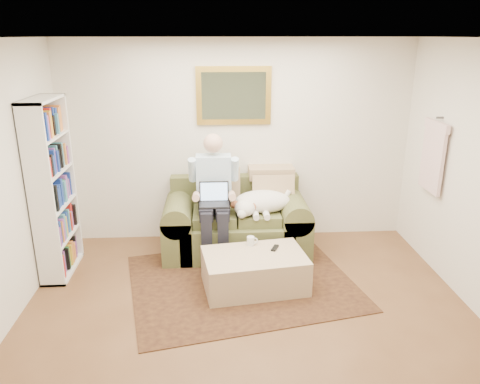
{
  "coord_description": "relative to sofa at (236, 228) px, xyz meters",
  "views": [
    {
      "loc": [
        -0.32,
        -3.43,
        2.62
      ],
      "look_at": [
        -0.02,
        1.52,
        0.95
      ],
      "focal_mm": 35.0,
      "sensor_mm": 36.0,
      "label": 1
    }
  ],
  "objects": [
    {
      "name": "sofa",
      "position": [
        0.0,
        0.0,
        0.0
      ],
      "size": [
        1.8,
        0.91,
        1.08
      ],
      "color": "#5C6334",
      "rests_on": "room_shell"
    },
    {
      "name": "bookshelf",
      "position": [
        -2.06,
        -0.41,
        0.69
      ],
      "size": [
        0.28,
        0.8,
        2.0
      ],
      "primitive_type": null,
      "color": "white",
      "rests_on": "room_shell"
    },
    {
      "name": "wall_mirror",
      "position": [
        0.0,
        0.46,
        1.59
      ],
      "size": [
        0.94,
        0.04,
        0.72
      ],
      "color": "gold",
      "rests_on": "room_shell"
    },
    {
      "name": "ottoman",
      "position": [
        0.15,
        -0.94,
        -0.11
      ],
      "size": [
        1.17,
        0.83,
        0.39
      ],
      "primitive_type": "cube",
      "rotation": [
        0.0,
        0.0,
        0.14
      ],
      "color": "#CAB386",
      "rests_on": "room_shell"
    },
    {
      "name": "rug",
      "position": [
        0.02,
        -0.83,
        -0.3
      ],
      "size": [
        2.74,
        2.37,
        0.01
      ],
      "primitive_type": "cube",
      "rotation": [
        0.0,
        0.0,
        0.21
      ],
      "color": "black",
      "rests_on": "room_shell"
    },
    {
      "name": "sleeping_dog",
      "position": [
        0.32,
        -0.09,
        0.38
      ],
      "size": [
        0.74,
        0.46,
        0.27
      ],
      "primitive_type": null,
      "color": "white",
      "rests_on": "sofa"
    },
    {
      "name": "laptop",
      "position": [
        -0.27,
        -0.23,
        0.48
      ],
      "size": [
        0.35,
        0.28,
        0.25
      ],
      "color": "black",
      "rests_on": "seated_man"
    },
    {
      "name": "room_shell",
      "position": [
        0.04,
        -1.66,
        0.99
      ],
      "size": [
        4.51,
        5.0,
        2.61
      ],
      "color": "brown",
      "rests_on": "ground"
    },
    {
      "name": "coffee_mug",
      "position": [
        0.13,
        -0.7,
        0.13
      ],
      "size": [
        0.08,
        0.08,
        0.1
      ],
      "primitive_type": "cylinder",
      "color": "white",
      "rests_on": "ottoman"
    },
    {
      "name": "hanging_shirt",
      "position": [
        2.23,
        -0.41,
        1.04
      ],
      "size": [
        0.06,
        0.52,
        0.9
      ],
      "primitive_type": null,
      "color": "beige",
      "rests_on": "room_shell"
    },
    {
      "name": "seated_man",
      "position": [
        -0.27,
        -0.16,
        0.45
      ],
      "size": [
        0.59,
        0.85,
        1.51
      ],
      "primitive_type": null,
      "color": "#8CB9D8",
      "rests_on": "sofa"
    },
    {
      "name": "tv_remote",
      "position": [
        0.39,
        -0.81,
        0.09
      ],
      "size": [
        0.11,
        0.16,
        0.02
      ],
      "primitive_type": "cube",
      "rotation": [
        0.0,
        0.0,
        -0.42
      ],
      "color": "black",
      "rests_on": "ottoman"
    }
  ]
}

